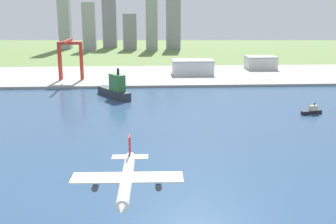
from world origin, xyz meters
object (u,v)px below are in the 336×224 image
(container_barge, at_px, (115,89))
(warehouse_annex, at_px, (261,62))
(port_crane_red, at_px, (70,51))
(tugboat_small, at_px, (312,111))
(airplane_landing, at_px, (127,179))
(warehouse_main, at_px, (193,67))

(container_barge, xyz_separation_m, warehouse_annex, (169.72, 150.33, 2.62))
(port_crane_red, bearing_deg, tugboat_small, -36.09)
(tugboat_small, relative_size, warehouse_annex, 0.45)
(tugboat_small, xyz_separation_m, port_crane_red, (-199.13, 145.13, 30.62))
(port_crane_red, bearing_deg, airplane_landing, -77.47)
(container_barge, distance_m, warehouse_main, 139.05)
(warehouse_main, bearing_deg, airplane_landing, -99.69)
(tugboat_small, distance_m, warehouse_annex, 218.06)
(tugboat_small, height_order, container_barge, container_barge)
(container_barge, distance_m, port_crane_red, 97.00)
(warehouse_main, bearing_deg, tugboat_small, -69.37)
(port_crane_red, relative_size, warehouse_main, 1.01)
(container_barge, height_order, warehouse_annex, container_barge)
(airplane_landing, height_order, warehouse_annex, airplane_landing)
(warehouse_annex, bearing_deg, warehouse_main, -157.41)
(airplane_landing, relative_size, warehouse_annex, 1.09)
(warehouse_main, relative_size, warehouse_annex, 1.27)
(airplane_landing, height_order, tugboat_small, airplane_landing)
(container_barge, bearing_deg, airplane_landing, -85.22)
(tugboat_small, bearing_deg, warehouse_annex, 84.36)
(airplane_landing, distance_m, port_crane_red, 327.26)
(airplane_landing, relative_size, warehouse_main, 0.86)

